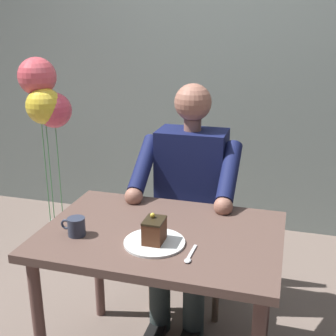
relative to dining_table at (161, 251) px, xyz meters
name	(u,v)px	position (x,y,z in m)	size (l,w,h in m)	color
cafe_rear_panel	(229,29)	(0.00, -1.70, 0.88)	(6.40, 0.12, 3.00)	gray
dining_table	(161,251)	(0.00, 0.00, 0.00)	(1.01, 0.70, 0.71)	brown
chair	(195,216)	(0.00, -0.66, -0.13)	(0.42, 0.42, 0.89)	brown
seated_person	(188,201)	(0.00, -0.49, 0.03)	(0.53, 0.58, 1.26)	#131A45
dessert_plate	(154,242)	(-0.01, 0.11, 0.10)	(0.25, 0.25, 0.01)	white
cake_slice	(154,230)	(-0.01, 0.11, 0.15)	(0.08, 0.10, 0.12)	#542D1A
coffee_cup	(76,226)	(0.33, 0.13, 0.13)	(0.11, 0.07, 0.08)	#2D3447
dessert_spoon	(190,257)	(-0.17, 0.18, 0.10)	(0.03, 0.14, 0.01)	silver
balloon_display	(46,108)	(1.03, -0.86, 0.41)	(0.34, 0.28, 1.34)	#B2C1C6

